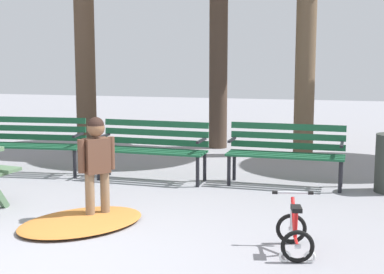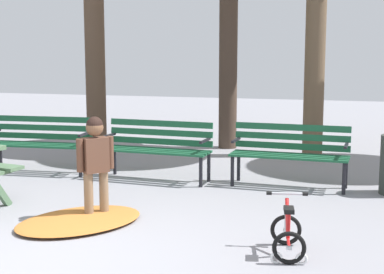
{
  "view_description": "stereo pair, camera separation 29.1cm",
  "coord_description": "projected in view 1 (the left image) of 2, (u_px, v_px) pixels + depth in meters",
  "views": [
    {
      "loc": [
        2.39,
        -4.47,
        1.87
      ],
      "look_at": [
        0.79,
        2.14,
        0.85
      ],
      "focal_mm": 54.35,
      "sensor_mm": 36.0,
      "label": 1
    },
    {
      "loc": [
        2.67,
        -4.39,
        1.87
      ],
      "look_at": [
        0.79,
        2.14,
        0.85
      ],
      "focal_mm": 54.35,
      "sensor_mm": 36.0,
      "label": 2
    }
  ],
  "objects": [
    {
      "name": "ground",
      "position": [
        48.0,
        264.0,
        5.12
      ],
      "size": [
        36.0,
        36.0,
        0.0
      ],
      "primitive_type": "plane",
      "color": "gray"
    },
    {
      "name": "park_bench_far_left",
      "position": [
        33.0,
        140.0,
        8.84
      ],
      "size": [
        1.63,
        0.57,
        0.85
      ],
      "color": "#195133",
      "rests_on": "ground"
    },
    {
      "name": "park_bench_left",
      "position": [
        153.0,
        145.0,
        8.39
      ],
      "size": [
        1.62,
        0.55,
        0.85
      ],
      "color": "#195133",
      "rests_on": "ground"
    },
    {
      "name": "park_bench_right",
      "position": [
        286.0,
        149.0,
        8.04
      ],
      "size": [
        1.62,
        0.53,
        0.85
      ],
      "color": "#195133",
      "rests_on": "ground"
    },
    {
      "name": "child_standing",
      "position": [
        97.0,
        159.0,
        6.39
      ],
      "size": [
        0.32,
        0.34,
        1.15
      ],
      "color": "#7F664C",
      "rests_on": "ground"
    },
    {
      "name": "kids_bicycle",
      "position": [
        294.0,
        232.0,
        5.37
      ],
      "size": [
        0.44,
        0.6,
        0.54
      ],
      "color": "black",
      "rests_on": "ground"
    },
    {
      "name": "leaf_pile",
      "position": [
        81.0,
        222.0,
        6.27
      ],
      "size": [
        1.63,
        1.76,
        0.07
      ],
      "primitive_type": "ellipsoid",
      "rotation": [
        0.0,
        0.0,
        1.0
      ],
      "color": "#B26B2D",
      "rests_on": "ground"
    }
  ]
}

